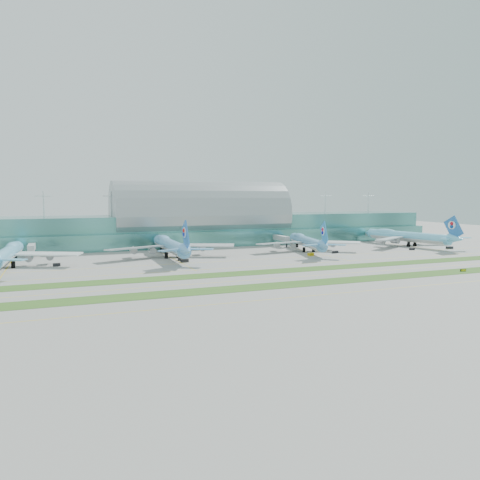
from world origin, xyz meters
name	(u,v)px	position (x,y,z in m)	size (l,w,h in m)	color
ground	(286,271)	(0.00, 0.00, 0.00)	(700.00, 700.00, 0.00)	gray
terminal	(201,223)	(0.01, 128.79, 14.23)	(340.00, 69.10, 36.00)	#3D7A75
grass_strip_near	(319,282)	(0.00, -28.00, 0.04)	(420.00, 12.00, 0.08)	#2D591E
grass_strip_far	(284,271)	(0.00, 2.00, 0.04)	(420.00, 12.00, 0.08)	#2D591E
taxiline_a	(350,292)	(0.00, -48.00, 0.01)	(420.00, 0.35, 0.01)	yellow
taxiline_b	(301,276)	(0.00, -14.00, 0.01)	(420.00, 0.35, 0.01)	yellow
taxiline_c	(269,266)	(0.00, 18.00, 0.01)	(420.00, 0.35, 0.01)	yellow
taxiline_d	(251,260)	(0.00, 40.00, 0.01)	(420.00, 0.35, 0.01)	yellow
airliner_a	(7,253)	(-114.91, 58.90, 6.50)	(67.34, 76.61, 21.08)	#60ADD4
airliner_b	(170,245)	(-36.22, 65.90, 6.75)	(70.04, 79.40, 21.88)	#68AEE6
airliner_c	(307,241)	(45.84, 62.41, 6.12)	(61.88, 71.33, 19.85)	#61A5D7
airliner_d	(406,236)	(122.69, 65.34, 6.60)	(67.67, 77.57, 21.41)	#70D1F7
gse_b	(57,265)	(-93.64, 53.21, 0.70)	(3.19, 1.65, 1.41)	black
gse_c	(181,259)	(-34.41, 50.39, 0.72)	(3.12, 1.95, 1.45)	black
gse_d	(185,261)	(-34.08, 43.98, 0.79)	(3.81, 1.87, 1.57)	black
gse_e	(311,254)	(37.57, 43.27, 0.79)	(3.35, 2.04, 1.57)	#C19C0B
gse_f	(335,252)	(56.50, 48.11, 0.69)	(3.66, 1.74, 1.39)	black
gse_g	(412,249)	(109.24, 44.67, 0.67)	(3.21, 1.75, 1.34)	black
gse_h	(450,248)	(135.52, 41.01, 0.79)	(4.02, 2.00, 1.58)	black
taxiway_sign_east	(463,270)	(72.15, -28.83, 0.59)	(2.84, 0.68, 1.20)	black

